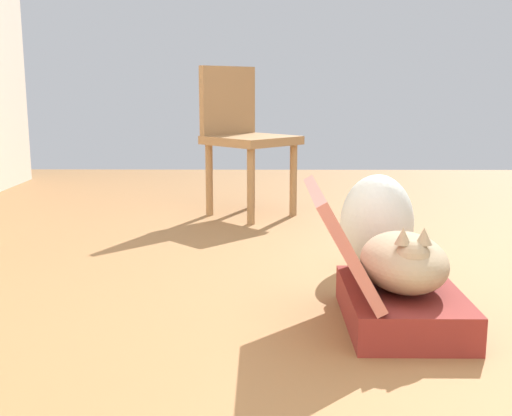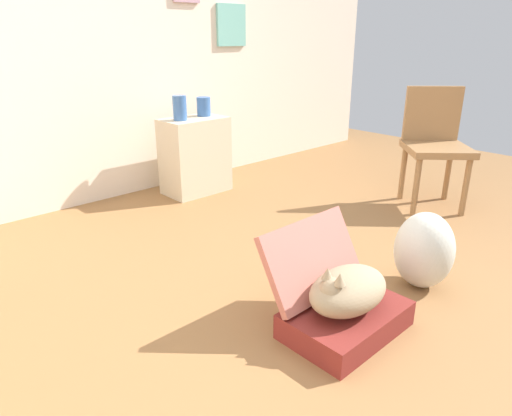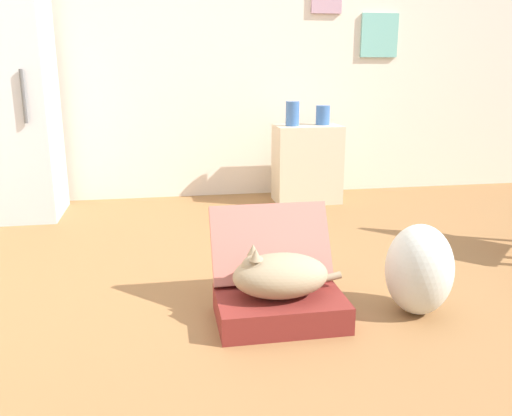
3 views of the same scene
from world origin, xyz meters
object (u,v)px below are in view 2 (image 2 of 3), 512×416
at_px(plastic_bag_white, 424,250).
at_px(vase_short, 204,107).
at_px(suitcase_base, 346,320).
at_px(side_table, 195,156).
at_px(chair, 435,142).
at_px(cat, 347,290).
at_px(vase_tall, 180,108).

xyz_separation_m(plastic_bag_white, vase_short, (0.19, 2.12, 0.49)).
height_order(suitcase_base, side_table, side_table).
distance_m(side_table, chair, 1.90).
xyz_separation_m(cat, side_table, (0.69, 2.07, 0.10)).
height_order(cat, vase_tall, vase_tall).
xyz_separation_m(cat, vase_short, (0.82, 2.10, 0.48)).
bearing_deg(suitcase_base, cat, 177.15).
height_order(suitcase_base, cat, cat).
distance_m(plastic_bag_white, chair, 1.39).
bearing_deg(side_table, cat, -108.47).
bearing_deg(suitcase_base, vase_tall, 74.98).
relative_size(side_table, chair, 0.70).
relative_size(side_table, vase_short, 4.09).
bearing_deg(vase_short, side_table, -166.91).
bearing_deg(plastic_bag_white, suitcase_base, 177.88).
bearing_deg(plastic_bag_white, cat, 177.87).
bearing_deg(plastic_bag_white, side_table, 88.40).
height_order(plastic_bag_white, vase_tall, vase_tall).
bearing_deg(suitcase_base, vase_short, 68.79).
relative_size(plastic_bag_white, vase_tall, 2.15).
bearing_deg(plastic_bag_white, vase_short, 84.90).
distance_m(side_table, vase_tall, 0.43).
xyz_separation_m(cat, plastic_bag_white, (0.63, -0.02, -0.01)).
relative_size(suitcase_base, chair, 0.62).
bearing_deg(plastic_bag_white, vase_tall, 92.00).
height_order(vase_tall, vase_short, vase_tall).
bearing_deg(suitcase_base, plastic_bag_white, -2.12).
height_order(suitcase_base, chair, chair).
bearing_deg(cat, vase_short, 68.61).
bearing_deg(vase_tall, suitcase_base, -105.02).
distance_m(suitcase_base, vase_short, 2.34).
bearing_deg(vase_short, plastic_bag_white, -95.10).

